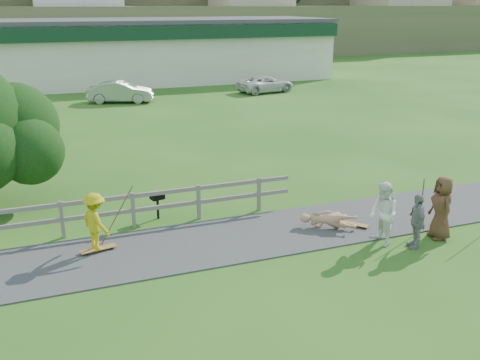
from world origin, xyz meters
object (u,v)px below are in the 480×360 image
Objects in this scene: skater_rider at (96,225)px; car_silver at (120,92)px; spectator_a at (383,214)px; spectator_c at (442,208)px; car_white at (266,84)px; spectator_b at (417,221)px; skater_fallen at (328,220)px; bbq at (158,206)px.

skater_rider is 0.37× the size of car_silver.
spectator_a is 25.18m from car_silver.
spectator_a is at bearing -84.59° from spectator_c.
spectator_b is at bearing 153.91° from car_white.
skater_fallen is at bearing 149.35° from car_white.
spectator_c reaches higher than car_silver.
spectator_c is 26.42m from car_white.
spectator_a reaches higher than skater_rider.
spectator_c is at bearing 83.86° from spectator_a.
spectator_b is 7.58m from bbq.
bbq is at bearing -108.87° from spectator_b.
car_silver is at bearing -36.91° from skater_rider.
bbq is at bearing -168.17° from car_silver.
spectator_a reaches higher than skater_fallen.
car_silver is 5.06× the size of bbq.
spectator_b is at bearing -63.34° from spectator_c.
skater_rider is 8.56m from spectator_b.
skater_fallen is 1.76m from spectator_a.
bbq is at bearing 137.65° from car_white.
bbq is (-7.14, 4.20, -0.49)m from spectator_c.
spectator_c is 0.43× the size of car_silver.
bbq is (-2.05, -20.97, -0.28)m from car_silver.
car_silver is (-5.10, 25.17, -0.21)m from spectator_c.
spectator_c reaches higher than skater_fallen.
spectator_b is at bearing 57.99° from spectator_a.
skater_fallen is 2.53m from spectator_b.
skater_rider is at bearing -172.72° from car_silver.
spectator_c is at bearing -44.71° from bbq.
skater_rider is 0.86× the size of spectator_c.
car_silver is 0.97× the size of car_white.
spectator_b reaches higher than skater_fallen.
skater_fallen is at bearing -122.15° from spectator_b.
skater_fallen is 1.07× the size of spectator_b.
skater_fallen is 5.19m from bbq.
car_silver is at bearing 39.03° from skater_fallen.
spectator_b is 1.07m from spectator_c.
skater_fallen is (6.51, -0.80, -0.49)m from skater_rider.
car_white is (7.50, 25.58, -0.28)m from spectator_a.
spectator_c is (9.16, -2.42, 0.12)m from skater_rider.
spectator_b is at bearing -135.09° from skater_rider.
car_silver is (4.06, 22.74, -0.08)m from skater_rider.
car_white is at bearing 164.30° from spectator_a.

